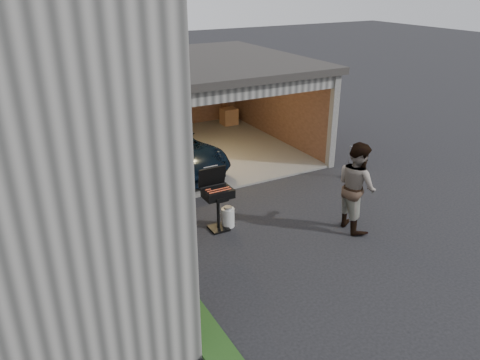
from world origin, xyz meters
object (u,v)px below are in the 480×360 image
(woman, at_px, (150,207))
(propane_tank, at_px, (228,217))
(minivan, at_px, (166,152))
(man, at_px, (357,186))
(plywood_panel, at_px, (184,293))
(bbq_grill, at_px, (217,195))
(hand_truck, at_px, (353,172))

(woman, height_order, propane_tank, woman)
(minivan, height_order, propane_tank, minivan)
(man, distance_m, plywood_panel, 4.54)
(minivan, xyz_separation_m, propane_tank, (0.04, -3.72, -0.36))
(minivan, relative_size, bbq_grill, 2.99)
(minivan, distance_m, hand_truck, 5.25)
(propane_tank, bearing_deg, bbq_grill, 178.34)
(man, bearing_deg, woman, 80.97)
(propane_tank, xyz_separation_m, hand_truck, (4.27, 0.75, -0.04))
(hand_truck, bearing_deg, minivan, 164.78)
(bbq_grill, bearing_deg, minivan, 86.83)
(minivan, height_order, bbq_grill, bbq_grill)
(plywood_panel, distance_m, hand_truck, 6.97)
(plywood_panel, bearing_deg, propane_tank, 49.02)
(bbq_grill, xyz_separation_m, plywood_panel, (-1.74, -2.30, -0.41))
(woman, bearing_deg, minivan, 159.63)
(bbq_grill, height_order, propane_tank, bbq_grill)
(woman, xyz_separation_m, plywood_panel, (-0.24, -2.27, -0.50))
(propane_tank, xyz_separation_m, plywood_panel, (-1.99, -2.29, 0.20))
(minivan, distance_m, propane_tank, 3.74)
(man, distance_m, propane_tank, 2.88)
(hand_truck, bearing_deg, bbq_grill, -151.33)
(plywood_panel, bearing_deg, minivan, 72.07)
(minivan, xyz_separation_m, bbq_grill, (-0.21, -3.71, 0.25))
(minivan, xyz_separation_m, hand_truck, (4.32, -2.97, -0.40))
(minivan, xyz_separation_m, plywood_panel, (-1.95, -6.01, -0.16))
(man, xyz_separation_m, plywood_panel, (-4.41, -0.92, -0.57))
(man, relative_size, bbq_grill, 1.43)
(woman, xyz_separation_m, hand_truck, (6.02, 0.78, -0.74))
(woman, relative_size, hand_truck, 1.97)
(bbq_grill, distance_m, propane_tank, 0.66)
(plywood_panel, height_order, hand_truck, hand_truck)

